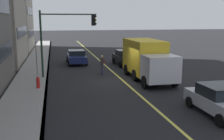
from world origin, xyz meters
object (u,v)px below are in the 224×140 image
at_px(car_black, 125,58).
at_px(truck_yellow, 147,59).
at_px(car_navy, 76,57).
at_px(traffic_light_mast, 64,32).
at_px(fire_hydrant, 38,83).
at_px(car_silver, 220,100).
at_px(street_sign_post, 36,56).
at_px(pedestrian_with_backpack, 102,63).

distance_m(car_black, truck_yellow, 6.96).
bearing_deg(car_navy, traffic_light_mast, 167.47).
relative_size(truck_yellow, fire_hydrant, 7.25).
xyz_separation_m(car_silver, car_black, (15.29, 0.72, 0.03)).
bearing_deg(fire_hydrant, car_silver, -126.70).
xyz_separation_m(car_silver, car_navy, (17.23, 5.65, -0.01)).
bearing_deg(traffic_light_mast, car_navy, -12.53).
distance_m(car_navy, truck_yellow, 10.12).
xyz_separation_m(car_silver, street_sign_post, (11.39, 9.46, 0.97)).
bearing_deg(pedestrian_with_backpack, car_silver, -159.98).
distance_m(pedestrian_with_backpack, street_sign_post, 5.56).
relative_size(car_black, traffic_light_mast, 0.80).
relative_size(traffic_light_mast, fire_hydrant, 5.78).
bearing_deg(traffic_light_mast, car_silver, -145.12).
xyz_separation_m(car_black, street_sign_post, (-3.91, 8.74, 0.94)).
height_order(car_silver, truck_yellow, truck_yellow).
xyz_separation_m(truck_yellow, street_sign_post, (3.00, 8.64, 0.08)).
distance_m(car_silver, traffic_light_mast, 12.92).
distance_m(pedestrian_with_backpack, traffic_light_mast, 4.28).
distance_m(traffic_light_mast, fire_hydrant, 5.19).
height_order(car_navy, pedestrian_with_backpack, pedestrian_with_backpack).
relative_size(car_silver, truck_yellow, 0.60).
relative_size(car_black, street_sign_post, 1.48).
distance_m(car_black, traffic_light_mast, 8.69).
bearing_deg(car_navy, truck_yellow, -151.37).
distance_m(car_silver, pedestrian_with_backpack, 11.60).
bearing_deg(car_navy, car_silver, -161.85).
bearing_deg(street_sign_post, car_silver, -140.27).
relative_size(car_silver, fire_hydrant, 4.38).
bearing_deg(car_navy, fire_hydrant, 161.37).
relative_size(car_navy, fire_hydrant, 4.81).
relative_size(car_navy, pedestrian_with_backpack, 2.65).
height_order(car_black, pedestrian_with_backpack, pedestrian_with_backpack).
bearing_deg(car_silver, street_sign_post, 39.73).
distance_m(pedestrian_with_backpack, fire_hydrant, 6.62).
xyz_separation_m(car_silver, traffic_light_mast, (10.31, 7.19, 3.01)).
bearing_deg(car_silver, pedestrian_with_backpack, 20.02).
height_order(car_navy, fire_hydrant, car_navy).
height_order(pedestrian_with_backpack, fire_hydrant, pedestrian_with_backpack).
bearing_deg(fire_hydrant, truck_yellow, -79.42).
distance_m(car_navy, traffic_light_mast, 7.70).
height_order(car_silver, street_sign_post, street_sign_post).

